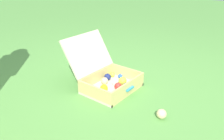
{
  "coord_description": "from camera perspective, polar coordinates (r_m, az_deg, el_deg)",
  "views": [
    {
      "loc": [
        -1.53,
        -1.2,
        1.12
      ],
      "look_at": [
        0.07,
        0.05,
        0.21
      ],
      "focal_mm": 36.61,
      "sensor_mm": 36.0,
      "label": 1
    }
  ],
  "objects": [
    {
      "name": "stray_ball_on_grass",
      "position": [
        1.93,
        12.25,
        -10.66
      ],
      "size": [
        0.08,
        0.08,
        0.08
      ],
      "primitive_type": "sphere",
      "color": "#D1B784",
      "rests_on": "ground"
    },
    {
      "name": "open_suitcase",
      "position": [
        2.31,
        -1.54,
        -1.85
      ],
      "size": [
        0.54,
        0.65,
        0.5
      ],
      "color": "beige",
      "rests_on": "ground"
    },
    {
      "name": "ground_plane",
      "position": [
        2.25,
        -0.1,
        -5.87
      ],
      "size": [
        16.0,
        16.0,
        0.0
      ],
      "primitive_type": "plane",
      "color": "#569342"
    }
  ]
}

